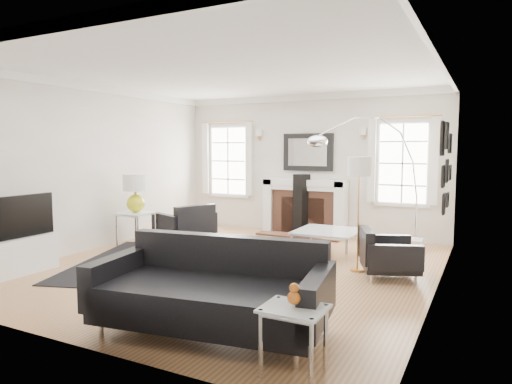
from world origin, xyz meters
The scene contains 25 objects.
floor centered at (0.00, 0.00, 0.00)m, with size 6.00×6.00×0.00m, color olive.
back_wall centered at (0.00, 3.00, 1.40)m, with size 5.50×0.04×2.80m, color silver.
front_wall centered at (0.00, -3.00, 1.40)m, with size 5.50×0.04×2.80m, color silver.
left_wall centered at (-2.75, 0.00, 1.40)m, with size 0.04×6.00×2.80m, color silver.
right_wall centered at (2.75, 0.00, 1.40)m, with size 0.04×6.00×2.80m, color silver.
ceiling centered at (0.00, 0.00, 2.80)m, with size 5.50×6.00×0.02m, color white.
crown_molding centered at (0.00, 0.00, 2.74)m, with size 5.50×6.00×0.12m, color white.
fireplace centered at (0.00, 2.79, 0.54)m, with size 1.70×0.69×1.11m.
mantel_mirror centered at (0.00, 2.95, 1.65)m, with size 1.05×0.07×0.75m.
window_left centered at (-1.85, 2.95, 1.46)m, with size 1.24×0.15×1.62m.
window_right centered at (1.85, 2.95, 1.46)m, with size 1.24×0.15×1.62m.
gallery_wall centered at (2.72, 1.30, 1.53)m, with size 0.04×1.73×1.29m.
tv_unit centered at (-2.44, -1.70, 0.33)m, with size 0.35×1.00×1.09m.
area_rug centered at (-0.65, -0.21, 0.01)m, with size 3.29×2.74×0.01m, color black.
sofa centered at (1.02, -2.18, 0.38)m, with size 2.28×1.30×0.71m.
armchair_left centered at (-1.54, 0.92, 0.34)m, with size 1.07×1.13×0.61m.
armchair_right centered at (2.08, 0.42, 0.30)m, with size 0.95×1.00×0.54m.
coffee_table centered at (1.01, 1.19, 0.39)m, with size 0.96×0.96×0.43m.
side_table_left centered at (-2.20, 0.36, 0.50)m, with size 0.56×0.56×0.61m.
nesting_table centered at (2.00, -2.60, 0.41)m, with size 0.48×0.40×0.53m.
gourd_lamp centered at (-2.20, 0.36, 1.00)m, with size 0.42×0.42×0.67m.
orange_vase centered at (2.00, -2.60, 0.62)m, with size 0.11×0.11×0.17m.
arc_floor_lamp centered at (1.52, 1.72, 1.25)m, with size 1.64×1.52×2.32m.
stick_floor_lamp centered at (1.67, 0.56, 1.39)m, with size 0.33×0.33×1.61m.
speaker_tower centered at (-0.01, 2.65, 0.61)m, with size 0.24×0.24×1.22m, color black.
Camera 1 is at (3.27, -5.70, 1.72)m, focal length 32.00 mm.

